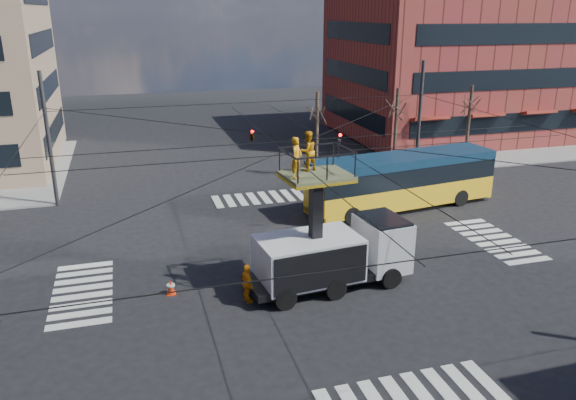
# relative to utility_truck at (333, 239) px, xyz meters

# --- Properties ---
(ground) EXTENTS (120.00, 120.00, 0.00)m
(ground) POSITION_rel_utility_truck_xyz_m (-0.25, 2.28, -2.13)
(ground) COLOR black
(ground) RESTS_ON ground
(sidewalk_ne) EXTENTS (18.00, 18.00, 0.12)m
(sidewalk_ne) POSITION_rel_utility_truck_xyz_m (20.75, 23.28, -2.07)
(sidewalk_ne) COLOR slate
(sidewalk_ne) RESTS_ON ground
(crosswalks) EXTENTS (22.40, 22.40, 0.02)m
(crosswalks) POSITION_rel_utility_truck_xyz_m (-0.25, 2.28, -2.12)
(crosswalks) COLOR silver
(crosswalks) RESTS_ON ground
(building_ne) EXTENTS (20.06, 16.06, 14.00)m
(building_ne) POSITION_rel_utility_truck_xyz_m (21.72, 26.26, 4.87)
(building_ne) COLOR maroon
(building_ne) RESTS_ON ground
(overhead_network) EXTENTS (24.24, 24.24, 8.00)m
(overhead_network) POSITION_rel_utility_truck_xyz_m (-0.33, 2.68, 2.15)
(overhead_network) COLOR #2D2D30
(overhead_network) RESTS_ON ground
(tree_a) EXTENTS (2.00, 2.00, 6.00)m
(tree_a) POSITION_rel_utility_truck_xyz_m (4.75, 15.78, 2.49)
(tree_a) COLOR #382B21
(tree_a) RESTS_ON ground
(tree_b) EXTENTS (2.00, 2.00, 6.00)m
(tree_b) POSITION_rel_utility_truck_xyz_m (10.75, 15.78, 2.49)
(tree_b) COLOR #382B21
(tree_b) RESTS_ON ground
(tree_c) EXTENTS (2.00, 2.00, 6.00)m
(tree_c) POSITION_rel_utility_truck_xyz_m (16.75, 15.78, 2.49)
(tree_c) COLOR #382B21
(tree_c) RESTS_ON ground
(utility_truck) EXTENTS (7.19, 3.19, 6.66)m
(utility_truck) POSITION_rel_utility_truck_xyz_m (0.00, 0.00, 0.00)
(utility_truck) COLOR black
(utility_truck) RESTS_ON ground
(city_bus) EXTENTS (11.89, 4.15, 3.20)m
(city_bus) POSITION_rel_utility_truck_xyz_m (7.43, 8.20, -0.41)
(city_bus) COLOR gold
(city_bus) RESTS_ON ground
(traffic_cone) EXTENTS (0.36, 0.36, 0.62)m
(traffic_cone) POSITION_rel_utility_truck_xyz_m (-6.70, 1.08, -1.82)
(traffic_cone) COLOR #F8310A
(traffic_cone) RESTS_ON ground
(worker_ground) EXTENTS (0.58, 1.02, 1.64)m
(worker_ground) POSITION_rel_utility_truck_xyz_m (-3.79, -0.47, -1.31)
(worker_ground) COLOR #FF9D10
(worker_ground) RESTS_ON ground
(flagger) EXTENTS (1.02, 1.39, 1.92)m
(flagger) POSITION_rel_utility_truck_xyz_m (3.28, 2.54, -1.17)
(flagger) COLOR orange
(flagger) RESTS_ON ground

